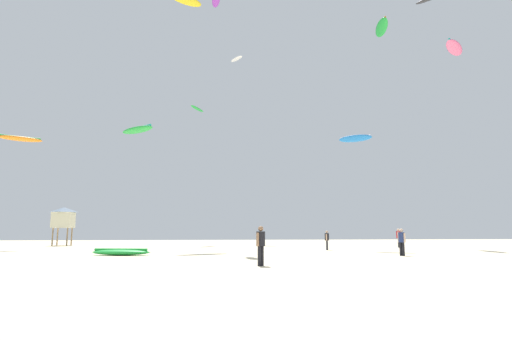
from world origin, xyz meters
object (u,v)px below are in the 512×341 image
at_px(person_left, 327,239).
at_px(kite_aloft_5, 197,109).
at_px(kite_aloft_2, 454,48).
at_px(kite_aloft_7, 216,0).
at_px(kite_aloft_4, 137,130).
at_px(kite_aloft_8, 382,28).
at_px(kite_grounded_near, 121,252).
at_px(lifeguard_tower, 64,217).
at_px(kite_aloft_3, 355,138).
at_px(kite_aloft_9, 185,0).
at_px(person_foreground, 261,243).
at_px(kite_aloft_1, 237,59).
at_px(kite_aloft_6, 20,139).
at_px(person_midground, 398,236).
at_px(person_right, 402,240).

xyz_separation_m(person_left, kite_aloft_5, (-11.23, 17.01, 15.84)).
height_order(kite_aloft_2, kite_aloft_7, kite_aloft_7).
xyz_separation_m(kite_aloft_4, kite_aloft_8, (25.76, 3.42, 13.50)).
relative_size(kite_grounded_near, kite_aloft_4, 1.02).
bearing_deg(kite_aloft_8, lifeguard_tower, 169.74).
bearing_deg(kite_aloft_3, kite_aloft_9, 152.65).
distance_m(kite_grounded_near, kite_aloft_9, 29.16).
distance_m(kite_aloft_2, kite_aloft_4, 30.68).
xyz_separation_m(person_foreground, kite_aloft_1, (1.70, 38.02, 25.24)).
xyz_separation_m(kite_grounded_near, kite_aloft_7, (5.93, 7.54, 22.18)).
bearing_deg(kite_aloft_9, kite_aloft_1, 66.68).
relative_size(kite_aloft_2, kite_aloft_8, 0.82).
bearing_deg(kite_aloft_6, kite_aloft_3, -10.64).
xyz_separation_m(kite_aloft_4, kite_aloft_5, (5.14, 12.39, 5.97)).
bearing_deg(kite_aloft_2, kite_aloft_5, 145.92).
bearing_deg(kite_aloft_8, kite_aloft_1, 135.42).
distance_m(kite_aloft_1, kite_aloft_3, 29.95).
height_order(kite_grounded_near, kite_aloft_4, kite_aloft_4).
distance_m(kite_aloft_6, kite_aloft_7, 21.76).
bearing_deg(kite_aloft_9, kite_grounded_near, -101.67).
xyz_separation_m(kite_aloft_2, kite_aloft_8, (-3.62, 7.43, 5.65)).
xyz_separation_m(person_midground, kite_aloft_5, (-19.57, 12.71, 15.72)).
relative_size(lifeguard_tower, kite_aloft_9, 1.08).
bearing_deg(kite_aloft_1, person_midground, -52.89).
relative_size(kite_grounded_near, kite_aloft_3, 1.38).
xyz_separation_m(person_foreground, person_midground, (15.90, 19.25, 0.01)).
bearing_deg(kite_aloft_1, kite_aloft_9, -113.32).
height_order(lifeguard_tower, kite_aloft_3, kite_aloft_3).
xyz_separation_m(kite_aloft_2, kite_aloft_3, (-10.33, -0.79, -9.21)).
bearing_deg(kite_grounded_near, person_midground, 23.43).
bearing_deg(kite_aloft_7, kite_aloft_4, 156.61).
bearing_deg(kite_aloft_8, kite_grounded_near, -150.49).
height_order(person_foreground, person_left, person_foreground).
xyz_separation_m(kite_aloft_6, kite_aloft_8, (36.14, 2.69, 14.47)).
xyz_separation_m(kite_aloft_4, kite_aloft_7, (6.99, -3.02, 11.60)).
height_order(person_left, lifeguard_tower, lifeguard_tower).
height_order(kite_grounded_near, kite_aloft_6, kite_aloft_6).
bearing_deg(kite_aloft_1, lifeguard_tower, -155.99).
relative_size(kite_grounded_near, kite_aloft_8, 0.85).
bearing_deg(kite_aloft_1, kite_aloft_4, -119.67).
xyz_separation_m(person_left, kite_aloft_6, (-26.75, 5.34, 8.90)).
bearing_deg(kite_aloft_6, person_foreground, -46.60).
xyz_separation_m(kite_aloft_5, kite_aloft_8, (20.62, -8.97, 7.53)).
distance_m(person_left, person_right, 8.82).
bearing_deg(kite_grounded_near, kite_aloft_3, 17.76).
relative_size(kite_aloft_2, kite_aloft_9, 0.97).
xyz_separation_m(kite_aloft_1, kite_aloft_4, (-10.51, -18.45, -15.48)).
bearing_deg(kite_aloft_4, kite_aloft_7, -23.39).
bearing_deg(kite_aloft_2, kite_aloft_9, 164.53).
relative_size(kite_grounded_near, kite_aloft_1, 1.43).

